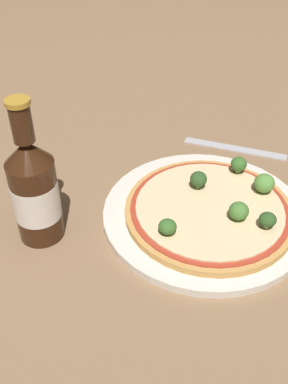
% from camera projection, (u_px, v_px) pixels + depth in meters
% --- Properties ---
extents(ground_plane, '(3.00, 3.00, 0.00)m').
position_uv_depth(ground_plane, '(207.00, 222.00, 0.64)').
color(ground_plane, '#846647').
extents(plate, '(0.29, 0.29, 0.01)m').
position_uv_depth(plate, '(204.00, 214.00, 0.65)').
color(plate, silver).
rests_on(plate, ground_plane).
extents(pizza, '(0.24, 0.24, 0.01)m').
position_uv_depth(pizza, '(211.00, 210.00, 0.64)').
color(pizza, tan).
rests_on(pizza, plate).
extents(broccoli_floret_0, '(0.02, 0.02, 0.03)m').
position_uv_depth(broccoli_floret_0, '(198.00, 179.00, 0.65)').
color(broccoli_floret_0, '#7A9E5B').
rests_on(broccoli_floret_0, pizza).
extents(broccoli_floret_1, '(0.02, 0.02, 0.02)m').
position_uv_depth(broccoli_floret_1, '(268.00, 220.00, 0.59)').
color(broccoli_floret_1, '#7A9E5B').
rests_on(broccoli_floret_1, pizza).
extents(broccoli_floret_2, '(0.03, 0.03, 0.03)m').
position_uv_depth(broccoli_floret_2, '(239.00, 211.00, 0.60)').
color(broccoli_floret_2, '#7A9E5B').
rests_on(broccoli_floret_2, pizza).
extents(broccoli_floret_3, '(0.02, 0.02, 0.03)m').
position_uv_depth(broccoli_floret_3, '(239.00, 164.00, 0.69)').
color(broccoli_floret_3, '#7A9E5B').
rests_on(broccoli_floret_3, pizza).
extents(broccoli_floret_4, '(0.03, 0.03, 0.03)m').
position_uv_depth(broccoli_floret_4, '(264.00, 183.00, 0.65)').
color(broccoli_floret_4, '#7A9E5B').
rests_on(broccoli_floret_4, pizza).
extents(broccoli_floret_5, '(0.02, 0.02, 0.02)m').
position_uv_depth(broccoli_floret_5, '(167.00, 227.00, 0.58)').
color(broccoli_floret_5, '#7A9E5B').
rests_on(broccoli_floret_5, pizza).
extents(beer_bottle, '(0.06, 0.06, 0.21)m').
position_uv_depth(beer_bottle, '(34.00, 190.00, 0.58)').
color(beer_bottle, '#381E0F').
rests_on(beer_bottle, ground_plane).
extents(fork, '(0.03, 0.18, 0.00)m').
position_uv_depth(fork, '(235.00, 148.00, 0.79)').
color(fork, '#B2B2B7').
rests_on(fork, ground_plane).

